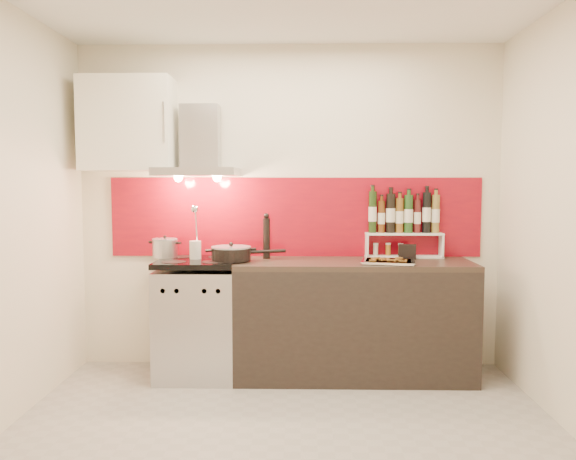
{
  "coord_description": "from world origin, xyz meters",
  "views": [
    {
      "loc": [
        0.08,
        -3.16,
        1.49
      ],
      "look_at": [
        0.0,
        0.95,
        1.15
      ],
      "focal_mm": 35.0,
      "sensor_mm": 36.0,
      "label": 1
    }
  ],
  "objects_px": {
    "range_stove": "(198,319)",
    "counter": "(353,319)",
    "stock_pot": "(165,248)",
    "baking_tray": "(388,261)",
    "saute_pan": "(232,253)",
    "pepper_mill": "(267,237)"
  },
  "relations": [
    {
      "from": "stock_pot",
      "to": "baking_tray",
      "type": "distance_m",
      "value": 1.74
    },
    {
      "from": "range_stove",
      "to": "baking_tray",
      "type": "height_order",
      "value": "baking_tray"
    },
    {
      "from": "stock_pot",
      "to": "saute_pan",
      "type": "relative_size",
      "value": 0.35
    },
    {
      "from": "stock_pot",
      "to": "baking_tray",
      "type": "height_order",
      "value": "stock_pot"
    },
    {
      "from": "counter",
      "to": "saute_pan",
      "type": "distance_m",
      "value": 1.06
    },
    {
      "from": "stock_pot",
      "to": "pepper_mill",
      "type": "bearing_deg",
      "value": 0.32
    },
    {
      "from": "saute_pan",
      "to": "pepper_mill",
      "type": "height_order",
      "value": "pepper_mill"
    },
    {
      "from": "range_stove",
      "to": "counter",
      "type": "xyz_separation_m",
      "value": [
        1.2,
        0.0,
        0.01
      ]
    },
    {
      "from": "pepper_mill",
      "to": "range_stove",
      "type": "bearing_deg",
      "value": -165.86
    },
    {
      "from": "stock_pot",
      "to": "saute_pan",
      "type": "xyz_separation_m",
      "value": [
        0.55,
        -0.17,
        -0.02
      ]
    },
    {
      "from": "counter",
      "to": "baking_tray",
      "type": "xyz_separation_m",
      "value": [
        0.25,
        -0.12,
        0.47
      ]
    },
    {
      "from": "range_stove",
      "to": "stock_pot",
      "type": "bearing_deg",
      "value": 155.48
    },
    {
      "from": "counter",
      "to": "stock_pot",
      "type": "distance_m",
      "value": 1.58
    },
    {
      "from": "saute_pan",
      "to": "baking_tray",
      "type": "relative_size",
      "value": 1.29
    },
    {
      "from": "saute_pan",
      "to": "range_stove",
      "type": "bearing_deg",
      "value": 172.14
    },
    {
      "from": "counter",
      "to": "stock_pot",
      "type": "height_order",
      "value": "stock_pot"
    },
    {
      "from": "stock_pot",
      "to": "range_stove",
      "type": "bearing_deg",
      "value": -24.52
    },
    {
      "from": "counter",
      "to": "stock_pot",
      "type": "xyz_separation_m",
      "value": [
        -1.48,
        0.12,
        0.53
      ]
    },
    {
      "from": "range_stove",
      "to": "saute_pan",
      "type": "height_order",
      "value": "saute_pan"
    },
    {
      "from": "stock_pot",
      "to": "baking_tray",
      "type": "bearing_deg",
      "value": -7.96
    },
    {
      "from": "stock_pot",
      "to": "saute_pan",
      "type": "bearing_deg",
      "value": -16.67
    },
    {
      "from": "counter",
      "to": "saute_pan",
      "type": "bearing_deg",
      "value": -177.39
    }
  ]
}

